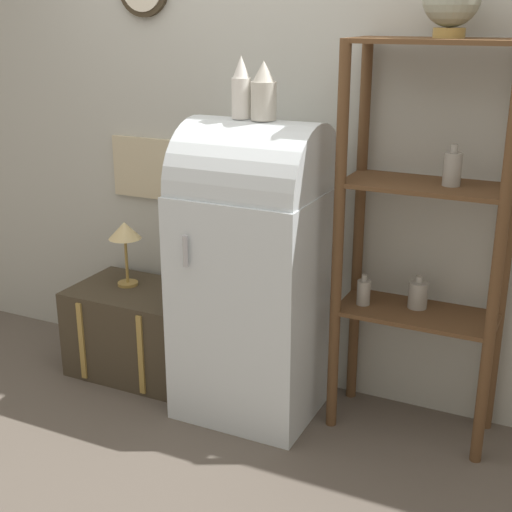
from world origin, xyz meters
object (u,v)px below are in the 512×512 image
(refrigerator, at_px, (255,264))
(suitcase_trunk, at_px, (138,330))
(vase_left, at_px, (241,89))
(vase_center, at_px, (264,93))
(desk_lamp, at_px, (125,234))

(refrigerator, relative_size, suitcase_trunk, 2.11)
(vase_left, xyz_separation_m, vase_center, (0.11, -0.00, -0.01))
(suitcase_trunk, distance_m, vase_center, 1.52)
(suitcase_trunk, relative_size, desk_lamp, 1.92)
(suitcase_trunk, distance_m, vase_left, 1.48)
(refrigerator, relative_size, vase_left, 5.25)
(suitcase_trunk, bearing_deg, refrigerator, -3.01)
(vase_left, bearing_deg, suitcase_trunk, 176.03)
(refrigerator, distance_m, desk_lamp, 0.81)
(vase_left, distance_m, vase_center, 0.11)
(refrigerator, bearing_deg, vase_left, -173.08)
(suitcase_trunk, height_order, vase_center, vase_center)
(suitcase_trunk, distance_m, desk_lamp, 0.53)
(desk_lamp, bearing_deg, vase_center, -5.43)
(vase_left, xyz_separation_m, desk_lamp, (-0.74, 0.08, -0.79))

